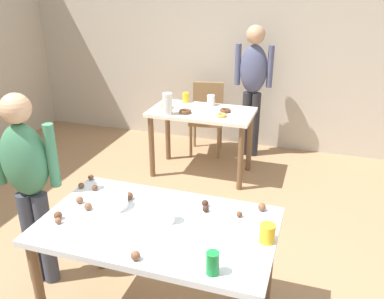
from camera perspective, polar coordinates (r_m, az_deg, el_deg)
The scene contains 32 objects.
wall_back at distance 5.23m, azimuth 9.88°, elevation 14.16°, with size 6.40×0.10×2.60m, color #BCB2A3.
dining_table_near at distance 2.50m, azimuth -4.78°, elevation -11.95°, with size 1.39×0.81×0.75m.
dining_table_far at distance 4.46m, azimuth 1.35°, elevation 3.99°, with size 1.12×0.61×0.75m.
chair_far_table at distance 5.13m, azimuth 2.13°, elevation 5.07°, with size 0.46×0.46×0.87m.
person_girl_near at distance 2.94m, azimuth -21.99°, elevation -3.65°, with size 0.45×0.27×1.43m.
person_adult_far at distance 4.92m, azimuth 8.53°, elevation 9.60°, with size 0.45×0.22×1.59m.
mixing_bowl at distance 2.63m, azimuth -10.95°, elevation -7.13°, with size 0.19×0.19×0.08m, color white.
soda_can at distance 2.05m, azimuth 2.90°, elevation -15.58°, with size 0.07×0.07×0.12m, color #198438.
fork_near at distance 2.38m, azimuth -12.84°, elevation -11.77°, with size 0.17×0.02×0.01m, color silver.
cup_near_0 at distance 2.43m, azimuth -3.43°, elevation -9.03°, with size 0.09×0.09×0.10m, color white.
cup_near_1 at distance 2.30m, azimuth 10.48°, elevation -11.44°, with size 0.09×0.09×0.11m, color yellow.
cake_ball_0 at distance 2.90m, azimuth -15.25°, elevation -4.89°, with size 0.04×0.04×0.04m, color brown.
cake_ball_1 at distance 2.72m, azimuth -15.46°, elevation -6.82°, with size 0.05×0.05×0.05m, color brown.
cake_ball_2 at distance 2.55m, azimuth -18.22°, elevation -9.45°, with size 0.04×0.04×0.04m, color brown.
cake_ball_3 at distance 2.17m, azimuth -7.92°, elevation -14.48°, with size 0.05×0.05×0.05m, color brown.
cake_ball_4 at distance 2.59m, azimuth 1.85°, elevation -7.53°, with size 0.04×0.04×0.04m, color #3D2319.
cake_ball_5 at distance 2.59m, azimuth -18.25°, elevation -8.74°, with size 0.05×0.05×0.05m, color brown.
cake_ball_6 at distance 2.54m, azimuth 1.92°, elevation -8.28°, with size 0.04×0.04×0.04m, color #3D2319.
cake_ball_7 at distance 3.00m, azimuth -13.97°, elevation -3.80°, with size 0.04×0.04×0.04m, color brown.
cake_ball_8 at distance 2.63m, azimuth -14.34°, elevation -7.71°, with size 0.05×0.05×0.05m, color brown.
cake_ball_9 at distance 2.51m, azimuth 6.65°, elevation -8.98°, with size 0.04×0.04×0.04m, color brown.
cake_ball_10 at distance 2.76m, azimuth -11.57°, elevation -6.00°, with size 0.04×0.04×0.04m, color brown.
cake_ball_11 at distance 2.70m, azimuth -8.77°, elevation -6.42°, with size 0.05×0.05×0.05m, color brown.
cake_ball_12 at distance 2.58m, azimuth 9.75°, elevation -7.93°, with size 0.05×0.05×0.05m, color brown.
cake_ball_13 at distance 2.85m, azimuth -13.44°, elevation -5.23°, with size 0.04×0.04×0.04m, color brown.
pitcher_far at distance 4.26m, azimuth -3.45°, elevation 6.40°, with size 0.10×0.10×0.23m, color white.
cup_far_0 at distance 4.59m, azimuth 2.66°, elevation 6.91°, with size 0.09×0.09×0.12m, color white.
cup_far_1 at distance 4.69m, azimuth -0.88°, elevation 7.29°, with size 0.07×0.07×0.11m, color yellow.
donut_far_0 at distance 4.22m, azimuth 4.14°, elevation 4.82°, with size 0.11×0.11×0.03m, color gold.
donut_far_1 at distance 4.51m, azimuth -3.54°, elevation 6.09°, with size 0.14×0.14×0.04m, color gold.
donut_far_2 at distance 4.32m, azimuth -0.97°, elevation 5.35°, with size 0.13×0.13×0.04m, color brown.
donut_far_3 at distance 4.37m, azimuth 4.68°, elevation 5.48°, with size 0.12×0.12×0.04m, color brown.
Camera 1 is at (0.75, -1.91, 2.10)m, focal length 38.12 mm.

